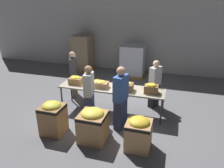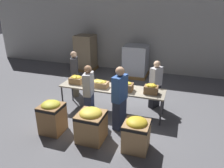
% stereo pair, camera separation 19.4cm
% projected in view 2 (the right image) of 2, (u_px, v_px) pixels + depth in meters
% --- Properties ---
extents(ground_plane, '(30.00, 30.00, 0.00)m').
position_uv_depth(ground_plane, '(112.00, 111.00, 6.87)').
color(ground_plane, slate).
extents(wall_back, '(16.00, 0.08, 4.00)m').
position_uv_depth(wall_back, '(142.00, 29.00, 9.89)').
color(wall_back, '#B7B7B2').
rests_on(wall_back, ground_plane).
extents(sorting_table, '(3.18, 0.78, 0.82)m').
position_uv_depth(sorting_table, '(112.00, 89.00, 6.58)').
color(sorting_table, '#9E937F').
rests_on(sorting_table, ground_plane).
extents(banana_box_0, '(0.40, 0.32, 0.26)m').
position_uv_depth(banana_box_0, '(76.00, 79.00, 6.85)').
color(banana_box_0, '#A37A4C').
rests_on(banana_box_0, sorting_table).
extents(banana_box_1, '(0.49, 0.32, 0.23)m').
position_uv_depth(banana_box_1, '(100.00, 84.00, 6.55)').
color(banana_box_1, tan).
rests_on(banana_box_1, sorting_table).
extents(banana_box_2, '(0.48, 0.31, 0.28)m').
position_uv_depth(banana_box_2, '(125.00, 86.00, 6.32)').
color(banana_box_2, olive).
rests_on(banana_box_2, sorting_table).
extents(banana_box_3, '(0.38, 0.35, 0.31)m').
position_uv_depth(banana_box_3, '(151.00, 89.00, 6.11)').
color(banana_box_3, olive).
rests_on(banana_box_3, sorting_table).
extents(volunteer_0, '(0.38, 0.47, 1.56)m').
position_uv_depth(volunteer_0, '(155.00, 85.00, 6.88)').
color(volunteer_0, black).
rests_on(volunteer_0, ground_plane).
extents(volunteer_1, '(0.33, 0.51, 1.75)m').
position_uv_depth(volunteer_1, '(120.00, 99.00, 5.71)').
color(volunteer_1, '#2D3856').
rests_on(volunteer_1, ground_plane).
extents(volunteer_2, '(0.37, 0.49, 1.63)m').
position_uv_depth(volunteer_2, '(75.00, 74.00, 7.71)').
color(volunteer_2, '#6B604C').
rests_on(volunteer_2, ground_plane).
extents(volunteer_3, '(0.28, 0.47, 1.63)m').
position_uv_depth(volunteer_3, '(89.00, 93.00, 6.19)').
color(volunteer_3, '#2D3856').
rests_on(volunteer_3, ground_plane).
extents(donation_bin_0, '(0.57, 0.57, 0.89)m').
position_uv_depth(donation_bin_0, '(52.00, 116.00, 5.68)').
color(donation_bin_0, olive).
rests_on(donation_bin_0, ground_plane).
extents(donation_bin_1, '(0.65, 0.65, 0.86)m').
position_uv_depth(donation_bin_1, '(91.00, 124.00, 5.36)').
color(donation_bin_1, '#A37A4C').
rests_on(donation_bin_1, ground_plane).
extents(donation_bin_2, '(0.58, 0.58, 0.81)m').
position_uv_depth(donation_bin_2, '(136.00, 133.00, 5.04)').
color(donation_bin_2, tan).
rests_on(donation_bin_2, ground_plane).
extents(pallet_stack_0, '(1.09, 1.09, 1.39)m').
position_uv_depth(pallet_stack_0, '(136.00, 61.00, 9.68)').
color(pallet_stack_0, olive).
rests_on(pallet_stack_0, ground_plane).
extents(pallet_stack_1, '(0.93, 0.93, 1.69)m').
position_uv_depth(pallet_stack_1, '(86.00, 53.00, 10.46)').
color(pallet_stack_1, olive).
rests_on(pallet_stack_1, ground_plane).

